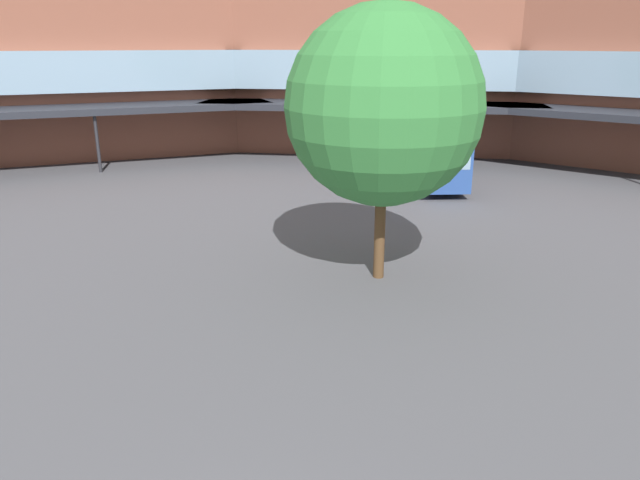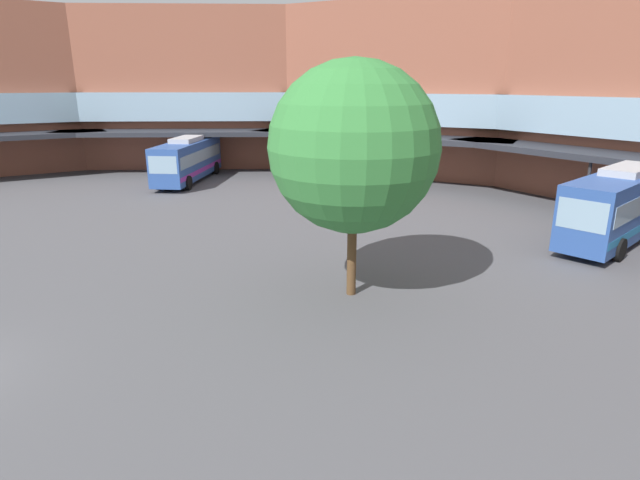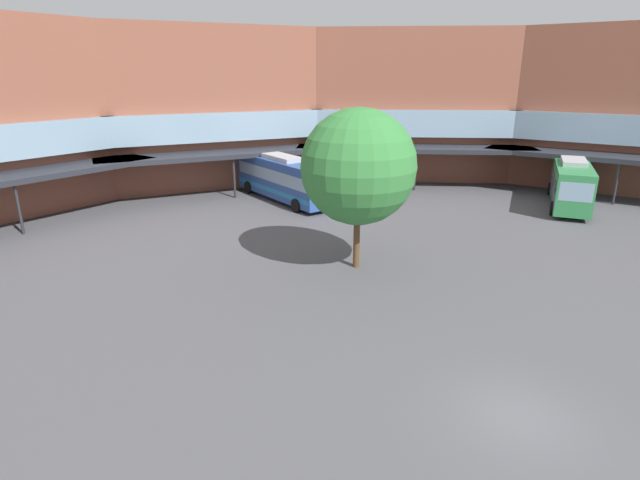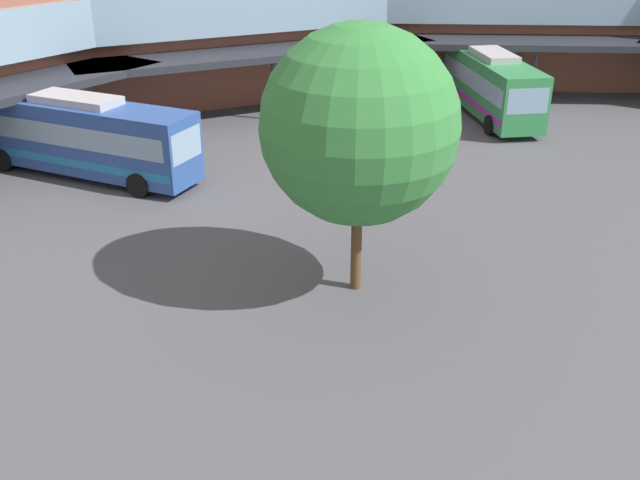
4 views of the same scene
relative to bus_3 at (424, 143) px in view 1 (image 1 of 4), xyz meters
The scene contains 3 objects.
station_building 10.48m from the bus_3, 112.48° to the right, with size 85.64×52.16×14.51m.
bus_3 is the anchor object (origin of this frame).
plaza_tree 16.96m from the bus_3, 96.50° to the right, with size 6.25×6.25×8.84m.
Camera 1 is at (2.28, -5.33, 7.66)m, focal length 33.62 mm.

